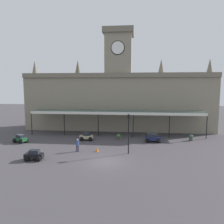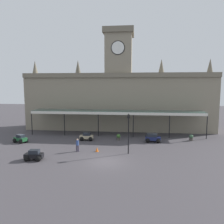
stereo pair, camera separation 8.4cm
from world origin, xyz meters
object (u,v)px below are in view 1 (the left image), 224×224
at_px(car_green_sedan, 20,139).
at_px(traffic_cone, 97,149).
at_px(car_navy_estate, 153,138).
at_px(planter_near_kerb, 118,137).
at_px(pedestrian_crossing_forecourt, 78,145).
at_px(car_black_sedan, 34,156).
at_px(victorian_lamppost, 129,129).
at_px(planter_forecourt_centre, 191,138).
at_px(car_beige_sedan, 87,137).

distance_m(car_green_sedan, traffic_cone, 12.49).
bearing_deg(car_navy_estate, traffic_cone, -143.39).
height_order(car_green_sedan, planter_near_kerb, car_green_sedan).
bearing_deg(pedestrian_crossing_forecourt, car_green_sedan, 160.33).
distance_m(car_black_sedan, victorian_lamppost, 11.42).
relative_size(car_navy_estate, planter_forecourt_centre, 2.42).
distance_m(car_green_sedan, pedestrian_crossing_forecourt, 10.19).
bearing_deg(car_black_sedan, car_navy_estate, 34.01).
distance_m(car_beige_sedan, car_navy_estate, 10.06).
distance_m(planter_near_kerb, planter_forecourt_centre, 11.11).
height_order(car_green_sedan, car_beige_sedan, same).
distance_m(car_green_sedan, planter_forecourt_centre, 25.72).
bearing_deg(car_black_sedan, victorian_lamppost, 18.30).
height_order(victorian_lamppost, planter_near_kerb, victorian_lamppost).
bearing_deg(car_beige_sedan, planter_forecourt_centre, 5.10).
bearing_deg(pedestrian_crossing_forecourt, car_beige_sedan, 91.14).
height_order(car_beige_sedan, car_navy_estate, car_navy_estate).
bearing_deg(planter_near_kerb, car_green_sedan, -168.66).
xyz_separation_m(car_beige_sedan, victorian_lamppost, (6.61, -5.96, 2.60)).
bearing_deg(planter_forecourt_centre, traffic_cone, -152.48).
xyz_separation_m(car_green_sedan, car_beige_sedan, (9.47, 2.34, 0.00)).
height_order(car_black_sedan, traffic_cone, car_black_sedan).
bearing_deg(car_navy_estate, car_black_sedan, -145.99).
relative_size(car_black_sedan, planter_near_kerb, 2.20).
relative_size(car_black_sedan, traffic_cone, 3.70).
relative_size(car_green_sedan, car_black_sedan, 1.05).
xyz_separation_m(car_beige_sedan, car_navy_estate, (10.06, 0.01, 0.06)).
height_order(car_beige_sedan, victorian_lamppost, victorian_lamppost).
xyz_separation_m(car_green_sedan, planter_near_kerb, (14.37, 2.88, -0.01)).
relative_size(planter_near_kerb, planter_forecourt_centre, 1.00).
distance_m(car_green_sedan, victorian_lamppost, 16.69).
height_order(car_navy_estate, victorian_lamppost, victorian_lamppost).
distance_m(car_beige_sedan, car_black_sedan, 10.24).
height_order(car_beige_sedan, planter_forecourt_centre, car_beige_sedan).
xyz_separation_m(car_green_sedan, traffic_cone, (12.08, -3.19, -0.22)).
bearing_deg(car_navy_estate, car_green_sedan, -173.14).
height_order(car_green_sedan, car_black_sedan, same).
xyz_separation_m(car_beige_sedan, car_black_sedan, (-3.94, -9.45, 0.00)).
distance_m(car_navy_estate, traffic_cone, 9.30).
xyz_separation_m(car_green_sedan, pedestrian_crossing_forecourt, (9.59, -3.43, 0.41)).
height_order(victorian_lamppost, traffic_cone, victorian_lamppost).
xyz_separation_m(pedestrian_crossing_forecourt, victorian_lamppost, (6.50, -0.18, 2.19)).
distance_m(pedestrian_crossing_forecourt, planter_near_kerb, 7.92).
bearing_deg(car_beige_sedan, victorian_lamppost, -42.01).
xyz_separation_m(car_green_sedan, car_navy_estate, (19.54, 2.35, 0.06)).
distance_m(car_navy_estate, victorian_lamppost, 7.34).
height_order(pedestrian_crossing_forecourt, planter_near_kerb, pedestrian_crossing_forecourt).
xyz_separation_m(victorian_lamppost, planter_forecourt_centre, (9.36, 7.38, -2.61)).
height_order(car_green_sedan, pedestrian_crossing_forecourt, pedestrian_crossing_forecourt).
relative_size(pedestrian_crossing_forecourt, planter_near_kerb, 1.74).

